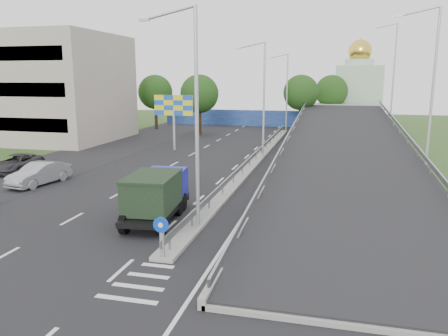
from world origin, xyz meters
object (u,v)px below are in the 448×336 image
(parked_car_b, at_px, (39,174))
(dump_truck, at_px, (157,193))
(sign_bollard, at_px, (162,237))
(lamp_post_near, at_px, (193,108))
(billboard, at_px, (174,108))
(parked_car_c, at_px, (16,163))
(lamp_post_mid, at_px, (262,93))
(church, at_px, (358,90))
(lamp_post_far, at_px, (286,88))

(parked_car_b, bearing_deg, dump_truck, -16.43)
(sign_bollard, distance_m, lamp_post_near, 6.12)
(dump_truck, xyz_separation_m, parked_car_b, (-10.69, 5.09, -0.63))
(billboard, relative_size, parked_car_c, 1.14)
(parked_car_c, bearing_deg, lamp_post_mid, 26.37)
(sign_bollard, xyz_separation_m, lamp_post_near, (0.11, 3.83, 4.77))
(sign_bollard, height_order, parked_car_c, sign_bollard)
(lamp_post_near, distance_m, parked_car_b, 15.24)
(lamp_post_near, height_order, dump_truck, lamp_post_near)
(lamp_post_near, height_order, parked_car_c, lamp_post_near)
(lamp_post_near, relative_size, church, 0.73)
(lamp_post_near, distance_m, lamp_post_mid, 20.00)
(lamp_post_near, height_order, lamp_post_mid, same)
(lamp_post_mid, bearing_deg, lamp_post_near, -90.00)
(parked_car_b, bearing_deg, sign_bollard, -28.61)
(lamp_post_far, distance_m, parked_car_b, 36.63)
(lamp_post_mid, relative_size, dump_truck, 1.72)
(billboard, bearing_deg, parked_car_b, -103.82)
(parked_car_b, bearing_deg, parked_car_c, 153.01)
(lamp_post_far, xyz_separation_m, parked_car_c, (-17.43, -30.65, -5.14))
(lamp_post_mid, xyz_separation_m, lamp_post_far, (0.00, 20.00, 0.00))
(billboard, bearing_deg, lamp_post_mid, -12.38)
(lamp_post_mid, height_order, church, church)
(billboard, distance_m, dump_truck, 22.21)
(church, bearing_deg, parked_car_c, -121.46)
(dump_truck, bearing_deg, parked_car_c, 145.96)
(parked_car_b, height_order, parked_car_c, parked_car_b)
(sign_bollard, xyz_separation_m, church, (10.00, 57.83, 4.28))
(church, height_order, parked_car_c, church)
(lamp_post_far, height_order, church, church)
(parked_car_c, bearing_deg, sign_bollard, -42.32)
(lamp_post_near, bearing_deg, parked_car_c, 151.79)
(lamp_post_far, relative_size, billboard, 1.83)
(lamp_post_mid, distance_m, dump_truck, 19.61)
(church, bearing_deg, billboard, -120.70)
(lamp_post_near, xyz_separation_m, dump_truck, (-2.32, 1.04, -4.41))
(lamp_post_far, bearing_deg, parked_car_c, -119.62)
(parked_car_b, bearing_deg, church, 73.49)
(lamp_post_near, xyz_separation_m, parked_car_b, (-13.01, 6.13, -5.05))
(parked_car_b, bearing_deg, billboard, 85.24)
(billboard, bearing_deg, lamp_post_near, -67.51)
(lamp_post_far, bearing_deg, billboard, -116.84)
(sign_bollard, relative_size, billboard, 0.30)
(lamp_post_near, height_order, billboard, lamp_post_near)
(church, bearing_deg, lamp_post_near, -100.38)
(sign_bollard, height_order, parked_car_b, sign_bollard)
(dump_truck, bearing_deg, lamp_post_far, 81.37)
(parked_car_b, bearing_deg, lamp_post_near, -16.18)
(billboard, bearing_deg, parked_car_c, -123.33)
(lamp_post_mid, xyz_separation_m, billboard, (-9.11, 2.00, -1.62))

